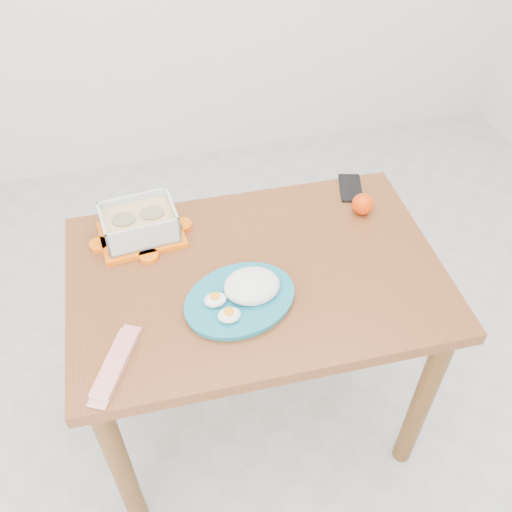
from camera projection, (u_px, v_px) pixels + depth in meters
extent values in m
plane|color=#B7B7B2|center=(290.00, 429.00, 2.05)|extent=(3.50, 3.50, 0.00)
cube|color=brown|center=(256.00, 276.00, 1.58)|extent=(1.04, 0.71, 0.04)
cylinder|color=brown|center=(121.00, 467.00, 1.59)|extent=(0.06, 0.06, 0.71)
cylinder|color=brown|center=(422.00, 401.00, 1.73)|extent=(0.06, 0.06, 0.71)
cylinder|color=brown|center=(110.00, 313.00, 1.97)|extent=(0.06, 0.06, 0.71)
cylinder|color=brown|center=(357.00, 269.00, 2.12)|extent=(0.06, 0.06, 0.71)
cube|color=#FF6607|center=(142.00, 235.00, 1.66)|extent=(0.25, 0.20, 0.01)
cube|color=silver|center=(139.00, 222.00, 1.63)|extent=(0.22, 0.17, 0.09)
cube|color=tan|center=(140.00, 224.00, 1.63)|extent=(0.21, 0.15, 0.06)
cylinder|color=#8C825B|center=(125.00, 222.00, 1.61)|extent=(0.08, 0.08, 0.03)
cylinder|color=#8C825B|center=(153.00, 216.00, 1.63)|extent=(0.08, 0.08, 0.03)
sphere|color=#FF3505|center=(363.00, 204.00, 1.72)|extent=(0.07, 0.07, 0.07)
cylinder|color=#187188|center=(240.00, 300.00, 1.48)|extent=(0.37, 0.37, 0.02)
ellipsoid|color=white|center=(252.00, 282.00, 1.47)|extent=(0.18, 0.16, 0.06)
ellipsoid|color=white|center=(215.00, 300.00, 1.45)|extent=(0.07, 0.06, 0.03)
ellipsoid|color=white|center=(229.00, 315.00, 1.42)|extent=(0.07, 0.06, 0.03)
cube|color=red|center=(115.00, 364.00, 1.35)|extent=(0.13, 0.19, 0.02)
cube|color=black|center=(351.00, 188.00, 1.82)|extent=(0.10, 0.15, 0.01)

